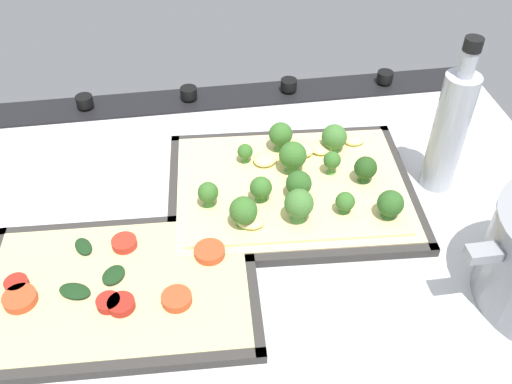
{
  "coord_description": "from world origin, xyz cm",
  "views": [
    {
      "loc": [
        9.8,
        55.18,
        53.71
      ],
      "look_at": [
        1.51,
        0.71,
        3.96
      ],
      "focal_mm": 40.09,
      "sensor_mm": 36.0,
      "label": 1
    }
  ],
  "objects": [
    {
      "name": "ground_plane",
      "position": [
        0.0,
        0.0,
        -1.5
      ],
      "size": [
        85.98,
        63.43,
        3.0
      ],
      "primitive_type": "cube",
      "color": "silver"
    },
    {
      "name": "stove_control_panel",
      "position": [
        0.0,
        -28.21,
        0.54
      ],
      "size": [
        82.54,
        7.0,
        2.6
      ],
      "color": "black",
      "rests_on": "ground_plane"
    },
    {
      "name": "baking_tray_front",
      "position": [
        -3.92,
        -2.58,
        0.37
      ],
      "size": [
        35.53,
        28.64,
        1.3
      ],
      "color": "#33302D",
      "rests_on": "ground_plane"
    },
    {
      "name": "broccoli_pizza",
      "position": [
        -4.37,
        -2.43,
        2.17
      ],
      "size": [
        32.97,
        26.07,
        6.06
      ],
      "color": "beige",
      "rests_on": "baking_tray_front"
    },
    {
      "name": "baking_tray_back",
      "position": [
        19.3,
        11.43,
        0.38
      ],
      "size": [
        33.4,
        23.6,
        1.3
      ],
      "color": "#33302D",
      "rests_on": "ground_plane"
    },
    {
      "name": "veggie_pizza_back",
      "position": [
        19.37,
        11.37,
        1.08
      ],
      "size": [
        30.88,
        21.08,
        1.9
      ],
      "color": "#C1BB81",
      "rests_on": "baking_tray_back"
    },
    {
      "name": "oil_bottle",
      "position": [
        -24.75,
        -1.76,
        9.35
      ],
      "size": [
        4.56,
        4.56,
        22.44
      ],
      "color": "#B7BCC6",
      "rests_on": "ground_plane"
    }
  ]
}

